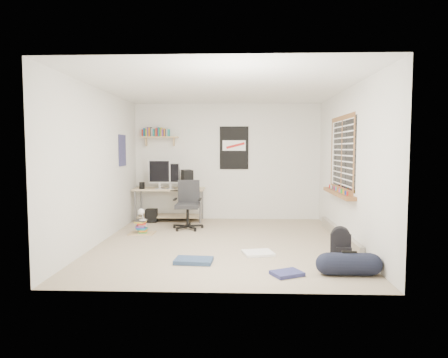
{
  "coord_description": "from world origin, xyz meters",
  "views": [
    {
      "loc": [
        0.26,
        -6.4,
        1.54
      ],
      "look_at": [
        0.01,
        0.11,
        1.04
      ],
      "focal_mm": 32.0,
      "sensor_mm": 36.0,
      "label": 1
    }
  ],
  "objects_px": {
    "office_chair": "(188,204)",
    "duffel_bag": "(349,264)",
    "backpack": "(340,247)",
    "desk": "(170,204)",
    "book_stack": "(142,225)"
  },
  "relations": [
    {
      "from": "desk",
      "to": "book_stack",
      "type": "bearing_deg",
      "value": -110.11
    },
    {
      "from": "backpack",
      "to": "book_stack",
      "type": "bearing_deg",
      "value": 161.98
    },
    {
      "from": "office_chair",
      "to": "duffel_bag",
      "type": "relative_size",
      "value": 1.74
    },
    {
      "from": "book_stack",
      "to": "duffel_bag",
      "type": "bearing_deg",
      "value": -36.24
    },
    {
      "from": "backpack",
      "to": "duffel_bag",
      "type": "bearing_deg",
      "value": -84.47
    },
    {
      "from": "backpack",
      "to": "book_stack",
      "type": "relative_size",
      "value": 0.9
    },
    {
      "from": "desk",
      "to": "book_stack",
      "type": "xyz_separation_m",
      "value": [
        -0.28,
        -1.32,
        -0.21
      ]
    },
    {
      "from": "desk",
      "to": "office_chair",
      "type": "height_order",
      "value": "office_chair"
    },
    {
      "from": "office_chair",
      "to": "duffel_bag",
      "type": "height_order",
      "value": "office_chair"
    },
    {
      "from": "duffel_bag",
      "to": "book_stack",
      "type": "xyz_separation_m",
      "value": [
        -3.09,
        2.26,
        0.01
      ]
    },
    {
      "from": "backpack",
      "to": "book_stack",
      "type": "xyz_separation_m",
      "value": [
        -3.14,
        1.67,
        -0.05
      ]
    },
    {
      "from": "office_chair",
      "to": "duffel_bag",
      "type": "xyz_separation_m",
      "value": [
        2.32,
        -2.71,
        -0.35
      ]
    },
    {
      "from": "desk",
      "to": "duffel_bag",
      "type": "height_order",
      "value": "desk"
    },
    {
      "from": "office_chair",
      "to": "book_stack",
      "type": "distance_m",
      "value": 0.95
    },
    {
      "from": "backpack",
      "to": "desk",
      "type": "bearing_deg",
      "value": 143.75
    }
  ]
}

